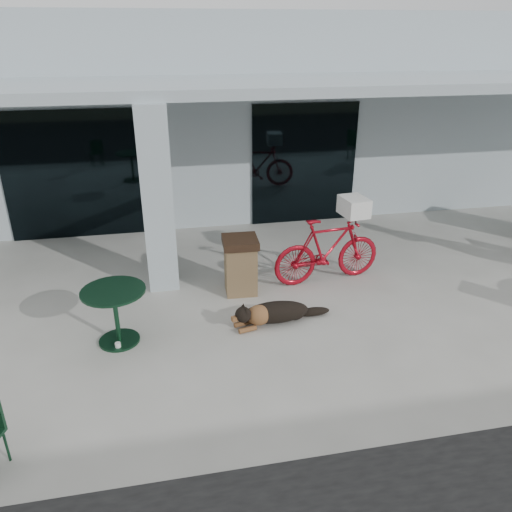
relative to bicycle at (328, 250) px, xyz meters
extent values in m
plane|color=#B5B3AA|center=(-1.36, -1.90, -0.60)|extent=(80.00, 80.00, 0.00)
cube|color=#A6B3BB|center=(-1.36, 6.60, 1.65)|extent=(22.00, 7.00, 4.50)
cube|color=black|center=(-4.56, 3.08, 0.75)|extent=(2.80, 0.06, 2.70)
cube|color=black|center=(0.44, 3.08, 0.75)|extent=(2.40, 0.06, 2.70)
cube|color=#A6B3BB|center=(-2.86, 0.40, 0.96)|extent=(0.50, 0.50, 3.12)
cube|color=#A6B3BB|center=(-1.36, 1.70, 2.61)|extent=(22.00, 2.80, 0.18)
imported|color=#A80D1C|center=(0.00, 0.00, 0.00)|extent=(2.05, 0.80, 1.20)
cube|color=white|center=(0.45, 0.06, 0.76)|extent=(0.46, 0.58, 0.32)
cylinder|color=white|center=(-3.57, -1.46, -0.55)|extent=(0.08, 0.08, 0.10)
camera|label=1|loc=(-2.80, -7.62, 3.54)|focal=35.00mm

